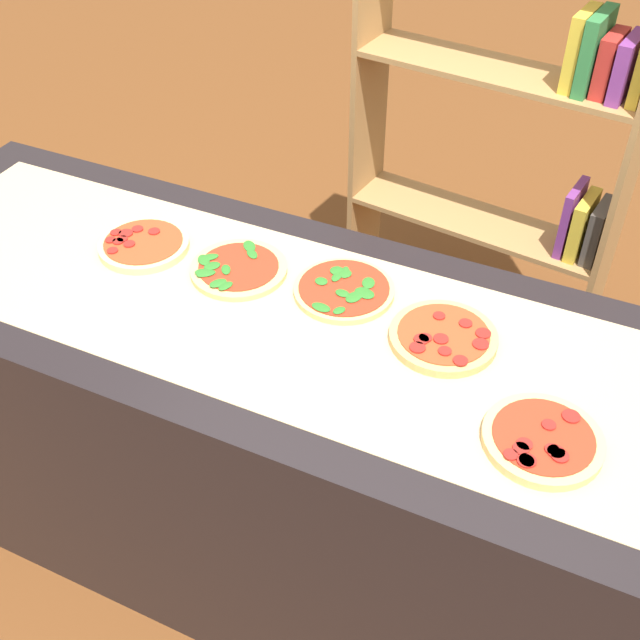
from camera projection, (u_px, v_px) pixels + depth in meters
ground_plane at (320, 557)px, 2.34m from camera, size 12.00×12.00×0.00m
counter at (320, 458)px, 2.05m from camera, size 2.43×0.75×0.91m
parchment_paper at (320, 326)px, 1.75m from camera, size 2.21×0.57×0.00m
pizza_pepperoni_0 at (143, 245)px, 1.97m from camera, size 0.23×0.23×0.03m
pizza_spinach_1 at (238, 269)px, 1.90m from camera, size 0.23×0.23×0.02m
pizza_spinach_2 at (344, 290)px, 1.83m from camera, size 0.24×0.24×0.02m
pizza_pepperoni_3 at (443, 337)px, 1.71m from camera, size 0.24×0.24×0.03m
pizza_pepperoni_4 at (543, 440)px, 1.49m from camera, size 0.23×0.23×0.03m
bookshelf at (517, 175)px, 2.53m from camera, size 0.92×0.34×1.62m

